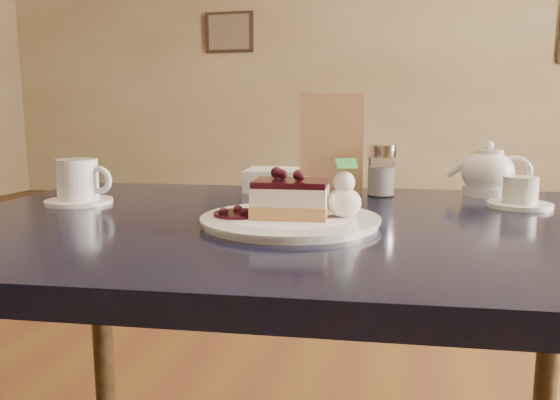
% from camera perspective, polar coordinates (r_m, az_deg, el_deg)
% --- Properties ---
extents(main_table, '(1.23, 0.87, 0.73)m').
position_cam_1_polar(main_table, '(0.92, 1.48, -6.61)').
color(main_table, black).
rests_on(main_table, ground).
extents(dessert_plate, '(0.27, 0.27, 0.01)m').
position_cam_1_polar(dessert_plate, '(0.86, 1.09, -2.18)').
color(dessert_plate, white).
rests_on(dessert_plate, main_table).
extents(cheesecake_slice, '(0.12, 0.09, 0.06)m').
position_cam_1_polar(cheesecake_slice, '(0.85, 1.09, 0.12)').
color(cheesecake_slice, tan).
rests_on(cheesecake_slice, dessert_plate).
extents(whipped_cream, '(0.05, 0.05, 0.05)m').
position_cam_1_polar(whipped_cream, '(0.85, 6.70, -0.25)').
color(whipped_cream, white).
rests_on(whipped_cream, dessert_plate).
extents(berry_sauce, '(0.08, 0.08, 0.01)m').
position_cam_1_polar(berry_sauce, '(0.86, -4.40, -1.48)').
color(berry_sauce, black).
rests_on(berry_sauce, dessert_plate).
extents(coffee_set, '(0.14, 0.13, 0.09)m').
position_cam_1_polar(coffee_set, '(1.12, -20.26, 1.60)').
color(coffee_set, white).
rests_on(coffee_set, main_table).
extents(tea_set, '(0.20, 0.25, 0.10)m').
position_cam_1_polar(tea_set, '(1.20, 21.39, 2.21)').
color(tea_set, white).
rests_on(tea_set, main_table).
extents(menu_card, '(0.14, 0.04, 0.21)m').
position_cam_1_polar(menu_card, '(1.20, 5.43, 5.91)').
color(menu_card, beige).
rests_on(menu_card, main_table).
extents(sugar_shaker, '(0.06, 0.06, 0.11)m').
position_cam_1_polar(sugar_shaker, '(1.16, 10.55, 3.09)').
color(sugar_shaker, white).
rests_on(sugar_shaker, main_table).
extents(napkin_stack, '(0.13, 0.13, 0.05)m').
position_cam_1_polar(napkin_stack, '(1.22, -0.73, 2.12)').
color(napkin_stack, white).
rests_on(napkin_stack, main_table).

